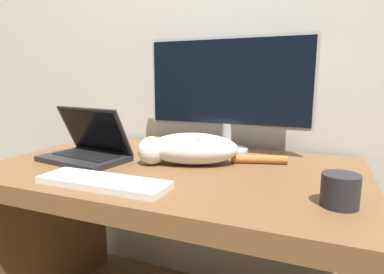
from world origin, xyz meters
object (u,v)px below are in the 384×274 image
(monitor, at_px, (228,89))
(coffee_mug, at_px, (340,190))
(laptop, at_px, (87,149))
(external_keyboard, at_px, (103,182))
(cat, at_px, (189,148))

(monitor, xyz_separation_m, coffee_mug, (0.42, -0.46, -0.23))
(monitor, xyz_separation_m, laptop, (-0.46, -0.33, -0.23))
(monitor, height_order, external_keyboard, monitor)
(external_keyboard, height_order, cat, cat)
(cat, xyz_separation_m, coffee_mug, (0.50, -0.23, -0.02))
(cat, bearing_deg, monitor, 54.90)
(monitor, bearing_deg, coffee_mug, -47.43)
(external_keyboard, bearing_deg, monitor, 68.64)
(monitor, xyz_separation_m, cat, (-0.08, -0.23, -0.21))
(monitor, bearing_deg, cat, -108.47)
(laptop, xyz_separation_m, coffee_mug, (0.89, -0.13, -0.00))
(laptop, distance_m, coffee_mug, 0.89)
(laptop, xyz_separation_m, external_keyboard, (0.25, -0.22, -0.03))
(coffee_mug, bearing_deg, monitor, 132.57)
(monitor, bearing_deg, laptop, -144.76)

